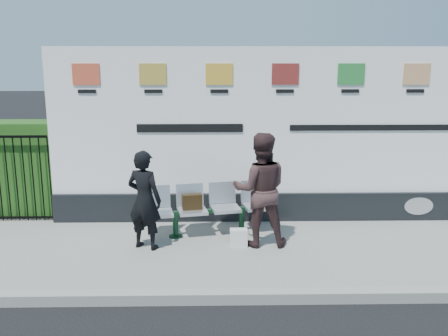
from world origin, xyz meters
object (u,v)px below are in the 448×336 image
object	(u,v)px
woman_left	(144,200)
woman_right	(260,190)
billboard	(283,147)
bench	(209,221)

from	to	relation	value
woman_left	woman_right	size ratio (longest dim) A/B	0.86
billboard	bench	bearing A→B (deg)	-148.90
billboard	woman_left	distance (m)	2.65
billboard	woman_right	distance (m)	1.38
billboard	bench	world-z (taller)	billboard
bench	billboard	bearing A→B (deg)	19.44
bench	woman_right	size ratio (longest dim) A/B	1.20
woman_right	billboard	bearing A→B (deg)	-111.68
woman_left	billboard	bearing A→B (deg)	-125.44
bench	woman_left	distance (m)	1.23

